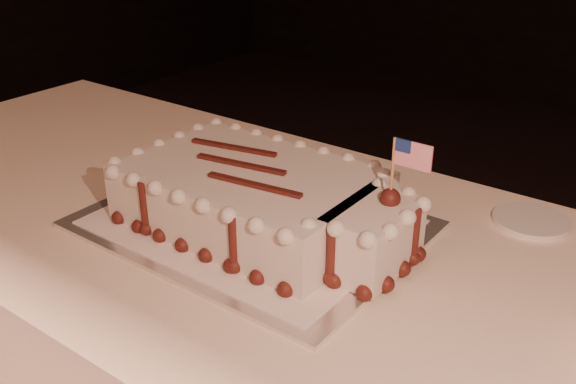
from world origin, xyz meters
The scene contains 4 objects.
cake_board centered at (-0.20, 0.59, 0.75)m, with size 0.56×0.42×0.01m, color silver.
doily centered at (-0.20, 0.59, 0.76)m, with size 0.50×0.38×0.00m, color white.
sheet_cake centered at (-0.17, 0.59, 0.81)m, with size 0.53×0.31×0.21m.
side_plate centered at (0.19, 0.90, 0.76)m, with size 0.13×0.13×0.01m, color silver.
Camera 1 is at (0.44, -0.16, 1.30)m, focal length 40.00 mm.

